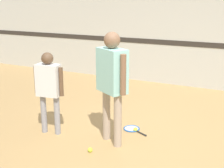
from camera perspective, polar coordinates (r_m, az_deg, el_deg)
name	(u,v)px	position (r m, az deg, el deg)	size (l,w,h in m)	color
ground_plane	(128,142)	(4.69, 3.01, -10.46)	(16.00, 16.00, 0.00)	tan
wall_back	(190,19)	(7.52, 14.12, 11.49)	(16.00, 0.07, 3.20)	beige
person_instructor	(112,76)	(4.33, 0.00, 1.41)	(0.54, 0.44, 1.62)	tan
person_student_left	(49,84)	(4.80, -11.49, -0.07)	(0.48, 0.25, 1.28)	gray
racket_spare_on_floor	(133,129)	(5.09, 3.77, -8.21)	(0.50, 0.35, 0.03)	blue
tennis_ball_near_instructor	(90,150)	(4.39, -4.02, -11.92)	(0.07, 0.07, 0.07)	#CCE038
tennis_ball_by_spare_racket	(135,129)	(5.02, 4.32, -8.28)	(0.07, 0.07, 0.07)	#CCE038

